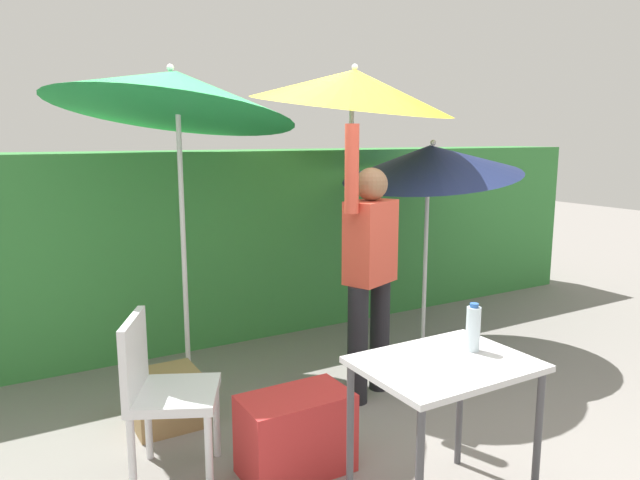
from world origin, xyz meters
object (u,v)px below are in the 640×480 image
Objects in this scene: bottle_water at (473,328)px; umbrella_orange at (174,93)px; umbrella_yellow at (353,89)px; cooler_box at (296,434)px; umbrella_rainbow at (431,161)px; chair_plastic at (161,387)px; folding_table at (445,380)px; person_vendor at (370,266)px; crate_cardboard at (166,399)px.

umbrella_orange is at bearing 111.51° from bottle_water.
umbrella_yellow is 4.15× the size of cooler_box.
chair_plastic is (-2.58, -0.92, -1.08)m from umbrella_rainbow.
cooler_box is at bearing -147.72° from umbrella_rainbow.
folding_table is at bearing -128.44° from umbrella_rainbow.
chair_plastic is (-1.87, -1.04, -1.66)m from umbrella_yellow.
umbrella_rainbow is at bearing 31.19° from person_vendor.
crate_cardboard is 0.51× the size of folding_table.
umbrella_rainbow is 2.68m from cooler_box.
bottle_water is (-0.22, -1.19, -0.06)m from person_vendor.
chair_plastic reaches higher than cooler_box.
umbrella_orange is 4.14× the size of cooler_box.
bottle_water reaches higher than chair_plastic.
umbrella_rainbow is at bearing 32.28° from cooler_box.
umbrella_rainbow is 2.34× the size of folding_table.
cooler_box is at bearing -62.46° from crate_cardboard.
umbrella_rainbow is 1.00× the size of person_vendor.
umbrella_yellow reaches higher than crate_cardboard.
chair_plastic reaches higher than crate_cardboard.
umbrella_yellow reaches higher than umbrella_rainbow.
crate_cardboard is 1.99m from bottle_water.
person_vendor reaches higher than bottle_water.
crate_cardboard is at bearing 121.12° from folding_table.
umbrella_yellow is at bearing 15.52° from crate_cardboard.
umbrella_rainbow is at bearing -9.98° from umbrella_yellow.
umbrella_yellow is 2.71m from chair_plastic.
umbrella_orange is 2.54m from bottle_water.
cooler_box is at bearing -84.25° from umbrella_orange.
person_vendor is at bearing 33.55° from cooler_box.
umbrella_rainbow is 0.92m from umbrella_yellow.
umbrella_rainbow is 4.61× the size of crate_cardboard.
bottle_water is (-0.57, -1.96, -1.29)m from umbrella_yellow.
bottle_water is at bearing -35.10° from chair_plastic.
person_vendor is at bearing -40.40° from umbrella_orange.
person_vendor reaches higher than folding_table.
umbrella_yellow reaches higher than person_vendor.
umbrella_yellow is at bearing 68.62° from folding_table.
umbrella_orange is 1.00× the size of umbrella_yellow.
cooler_box is 0.74× the size of folding_table.
person_vendor reaches higher than crate_cardboard.
umbrella_yellow reaches higher than bottle_water.
person_vendor is at bearing 70.79° from folding_table.
crate_cardboard is (0.17, 0.57, -0.34)m from chair_plastic.
crate_cardboard is at bearing 167.83° from person_vendor.
umbrella_orange is 2.39m from cooler_box.
umbrella_orange is at bearing 139.60° from person_vendor.
umbrella_yellow is 1.30× the size of person_vendor.
bottle_water is (0.82, -2.07, -1.22)m from umbrella_orange.
bottle_water is at bearing -100.45° from person_vendor.
umbrella_yellow is 6.04× the size of crate_cardboard.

